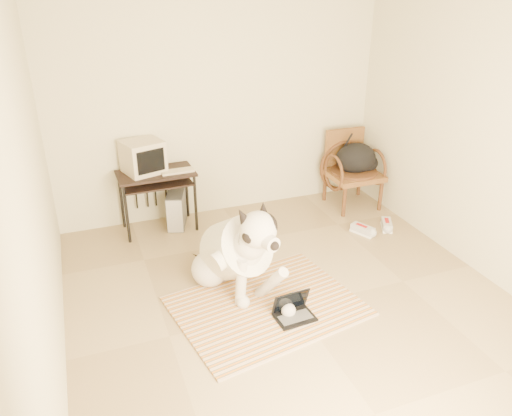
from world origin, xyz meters
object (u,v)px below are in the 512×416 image
crt_monitor (143,157)px  pc_tower (177,209)px  dog (236,252)px  laptop (293,311)px  backpack (358,159)px  computer_desk (157,181)px  rattan_chair (352,169)px

crt_monitor → pc_tower: size_ratio=1.02×
dog → laptop: bearing=-62.1°
dog → backpack: dog is taller
dog → pc_tower: bearing=98.9°
computer_desk → pc_tower: (0.21, 0.04, -0.41)m
pc_tower → rattan_chair: rattan_chair is taller
laptop → dog: bearing=117.9°
laptop → crt_monitor: bearing=112.3°
rattan_chair → backpack: size_ratio=1.69×
pc_tower → backpack: size_ratio=0.87×
dog → crt_monitor: crt_monitor is taller
dog → laptop: dog is taller
laptop → backpack: (1.76, 1.93, 0.54)m
backpack → pc_tower: bearing=174.7°
dog → pc_tower: (-0.24, 1.54, -0.20)m
dog → crt_monitor: size_ratio=2.68×
crt_monitor → pc_tower: bearing=-4.7°
computer_desk → crt_monitor: crt_monitor is taller
pc_tower → rattan_chair: (2.27, -0.19, 0.27)m
computer_desk → laptop: bearing=-69.8°
dog → rattan_chair: 2.44m
laptop → rattan_chair: 2.63m
dog → laptop: (0.32, -0.61, -0.33)m
dog → crt_monitor: (-0.57, 1.57, 0.49)m
dog → computer_desk: bearing=106.9°
dog → rattan_chair: size_ratio=1.41×
laptop → rattan_chair: rattan_chair is taller
crt_monitor → backpack: bearing=-5.3°
computer_desk → crt_monitor: size_ratio=1.73×
crt_monitor → rattan_chair: 2.64m
rattan_chair → dog: bearing=-146.3°
pc_tower → rattan_chair: size_ratio=0.51×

